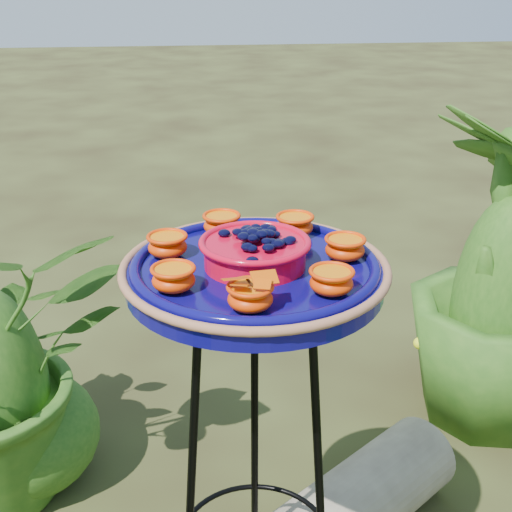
{
  "coord_description": "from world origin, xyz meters",
  "views": [
    {
      "loc": [
        -0.14,
        -1.1,
        1.35
      ],
      "look_at": [
        -0.03,
        -0.05,
        0.89
      ],
      "focal_mm": 50.0,
      "sensor_mm": 36.0,
      "label": 1
    }
  ],
  "objects": [
    {
      "name": "shrub_back_right",
      "position": [
        0.78,
        0.69,
        0.48
      ],
      "size": [
        0.68,
        0.68,
        0.97
      ],
      "primitive_type": "imported",
      "rotation": [
        0.0,
        0.0,
        1.88
      ],
      "color": "#265416",
      "rests_on": "ground"
    },
    {
      "name": "driftwood_log",
      "position": [
        0.24,
        0.22,
        0.1
      ],
      "size": [
        0.6,
        0.53,
        0.2
      ],
      "primitive_type": "cylinder",
      "rotation": [
        0.0,
        1.57,
        0.66
      ],
      "color": "tan",
      "rests_on": "ground"
    },
    {
      "name": "feeder_dish",
      "position": [
        -0.03,
        -0.04,
        0.87
      ],
      "size": [
        0.46,
        0.46,
        0.1
      ],
      "rotation": [
        0.0,
        0.0,
        -0.1
      ],
      "color": "#0A0756",
      "rests_on": "tripod_stand"
    },
    {
      "name": "tripod_stand",
      "position": [
        -0.03,
        -0.04,
        0.51
      ],
      "size": [
        0.33,
        0.34,
        0.84
      ],
      "rotation": [
        0.0,
        0.0,
        -0.1
      ],
      "color": "black",
      "rests_on": "ground"
    }
  ]
}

